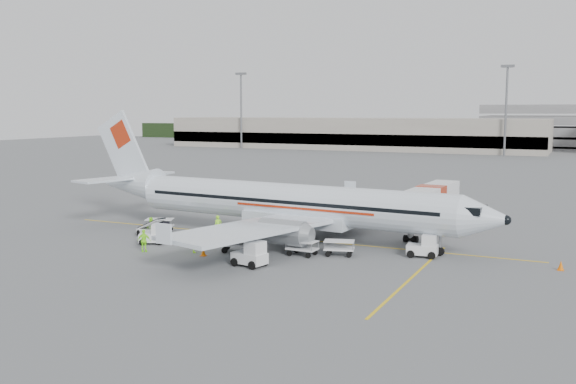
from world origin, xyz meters
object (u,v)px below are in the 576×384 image
Objects in this scene: belt_loader at (152,224)px; tug_aft at (152,234)px; tug_fore at (422,245)px; tug_mid at (249,253)px; aircraft at (289,177)px; jet_bridge at (431,209)px.

tug_aft is at bearing -29.79° from belt_loader.
belt_loader is at bearing -179.45° from tug_fore.
belt_loader reaches higher than tug_fore.
tug_mid is 1.15× the size of tug_aft.
aircraft is at bearing 46.67° from belt_loader.
belt_loader is 23.26m from tug_fore.
jet_bridge reaches higher than tug_mid.
belt_loader is 2.12× the size of tug_aft.
aircraft is at bearing 5.97° from tug_aft.
tug_mid is at bearing -76.38° from aircraft.
tug_mid is (-8.61, -18.92, -1.18)m from jet_bridge.
tug_fore is at bearing -17.02° from tug_aft.
jet_bridge is (10.23, 8.80, -3.30)m from aircraft.
belt_loader is 2.68m from tug_aft.
tug_fore is 13.27m from tug_mid.
jet_bridge is 20.82m from tug_mid.
tug_mid is at bearing -111.42° from jet_bridge.
tug_fore is (23.10, 2.69, -0.32)m from belt_loader.
tug_mid is (-10.45, -8.17, 0.05)m from tug_fore.
aircraft is 13.89m from jet_bridge.
belt_loader is (-21.26, -13.44, -0.90)m from jet_bridge.
tug_mid is at bearing -148.06° from tug_fore.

